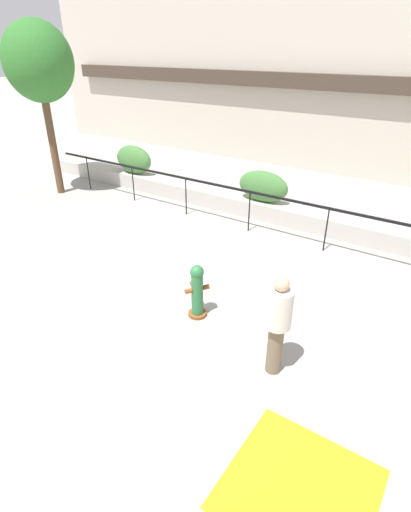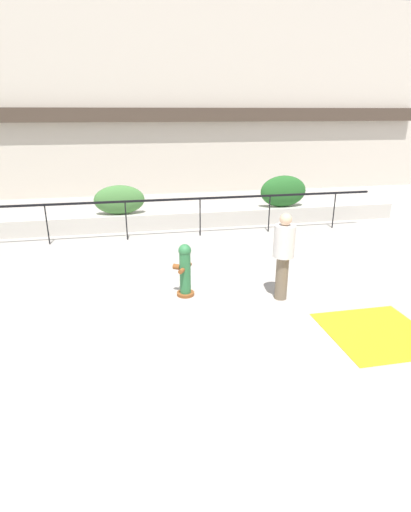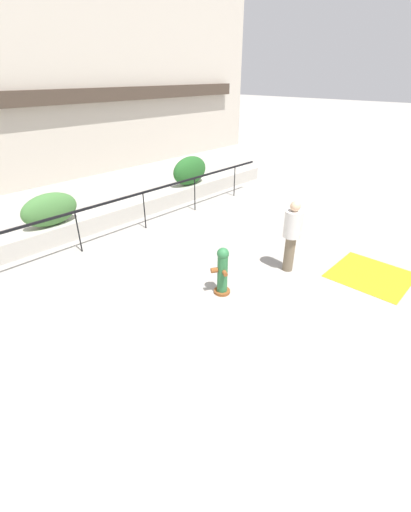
{
  "view_description": "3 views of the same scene",
  "coord_description": "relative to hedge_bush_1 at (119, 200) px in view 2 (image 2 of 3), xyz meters",
  "views": [
    {
      "loc": [
        4.73,
        -4.13,
        4.59
      ],
      "look_at": [
        0.61,
        1.9,
        0.7
      ],
      "focal_mm": 28.0,
      "sensor_mm": 36.0,
      "label": 1
    },
    {
      "loc": [
        0.06,
        -6.35,
        3.5
      ],
      "look_at": [
        1.54,
        1.08,
        0.75
      ],
      "focal_mm": 28.0,
      "sensor_mm": 36.0,
      "label": 2
    },
    {
      "loc": [
        -3.64,
        -3.06,
        4.23
      ],
      "look_at": [
        1.25,
        1.55,
        0.61
      ],
      "focal_mm": 24.0,
      "sensor_mm": 36.0,
      "label": 3
    }
  ],
  "objects": [
    {
      "name": "planter_wall_low",
      "position": [
        0.17,
        0.0,
        -0.7
      ],
      "size": [
        18.0,
        0.7,
        0.5
      ],
      "primitive_type": "cube",
      "color": "#B7B2A8",
      "rests_on": "ground"
    },
    {
      "name": "tactile_warning_pad",
      "position": [
        4.2,
        -7.18,
        -0.94
      ],
      "size": [
        1.66,
        1.66,
        0.01
      ],
      "primitive_type": "cube",
      "color": "gold",
      "rests_on": "ground"
    },
    {
      "name": "fire_hydrant",
      "position": [
        1.26,
        -5.09,
        -0.4
      ],
      "size": [
        0.49,
        0.49,
        1.08
      ],
      "color": "brown",
      "rests_on": "ground"
    },
    {
      "name": "hedge_bush_2",
      "position": [
        5.31,
        0.0,
        0.07
      ],
      "size": [
        1.56,
        0.6,
        1.03
      ],
      "primitive_type": "ellipsoid",
      "color": "#235B23",
      "rests_on": "planter_wall_low"
    },
    {
      "name": "ground_plane",
      "position": [
        0.17,
        -6.0,
        -0.95
      ],
      "size": [
        120.0,
        120.0,
        0.0
      ],
      "primitive_type": "plane",
      "color": "#9E9991"
    },
    {
      "name": "building_facade",
      "position": [
        0.17,
        5.98,
        3.04
      ],
      "size": [
        30.0,
        1.36,
        8.0
      ],
      "color": "beige",
      "rests_on": "ground"
    },
    {
      "name": "hedge_bush_1",
      "position": [
        0.0,
        0.0,
        0.0
      ],
      "size": [
        1.53,
        0.58,
        0.9
      ],
      "primitive_type": "ellipsoid",
      "color": "#427538",
      "rests_on": "planter_wall_low"
    },
    {
      "name": "pedestrian",
      "position": [
        3.1,
        -5.6,
        0.04
      ],
      "size": [
        0.51,
        0.51,
        1.73
      ],
      "color": "brown",
      "rests_on": "ground"
    },
    {
      "name": "fence_railing_segment",
      "position": [
        0.17,
        -1.1,
        0.07
      ],
      "size": [
        15.0,
        0.05,
        1.15
      ],
      "color": "black",
      "rests_on": "ground"
    }
  ]
}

